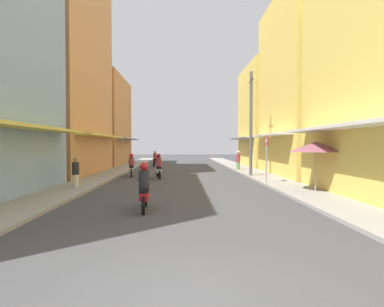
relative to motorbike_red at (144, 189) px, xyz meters
name	(u,v)px	position (x,y,z in m)	size (l,w,h in m)	color
ground_plane	(183,174)	(1.26, 12.73, -0.70)	(99.95, 99.95, 0.00)	#424244
sidewalk_left	(110,174)	(-4.00, 12.73, -0.64)	(1.98, 53.43, 0.12)	#9E9991
sidewalk_right	(254,173)	(6.52, 12.73, -0.64)	(1.98, 53.43, 0.12)	#9E9991
building_left_mid	(54,69)	(-7.99, 12.85, 6.91)	(7.05, 10.61, 15.24)	#D88C4C
building_left_far	(96,122)	(-7.98, 23.84, 3.95)	(7.05, 9.82, 9.31)	#D88C4C
building_right_mid	(317,87)	(10.51, 11.31, 5.40)	(7.05, 8.79, 12.21)	#EFD159
building_right_far	(276,117)	(10.51, 20.89, 4.21)	(7.05, 8.52, 9.84)	#EFD159
motorbike_red	(144,189)	(0.00, 0.00, 0.00)	(0.55, 1.81, 1.58)	black
motorbike_silver	(131,166)	(-2.20, 11.14, 0.00)	(0.58, 1.80, 1.58)	black
motorbike_maroon	(155,160)	(-1.43, 21.20, 0.00)	(0.55, 1.80, 1.58)	black
motorbike_white	(158,167)	(-0.29, 10.02, 0.00)	(0.61, 1.79, 1.58)	black
pedestrian_foreground	(76,173)	(-3.92, 5.13, 0.07)	(0.34, 0.34, 1.56)	beige
pedestrian_midway	(238,159)	(5.83, 15.60, 0.26)	(0.44, 0.44, 1.71)	#598C59
vendor_umbrella	(316,147)	(7.01, 3.27, 1.35)	(2.30, 2.30, 2.28)	#99999E
utility_pole	(251,123)	(5.78, 10.57, 2.86)	(0.20, 1.20, 6.98)	#4C4C4F
street_sign_no_entry	(266,153)	(5.68, 6.32, 1.01)	(0.07, 0.60, 2.65)	gray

